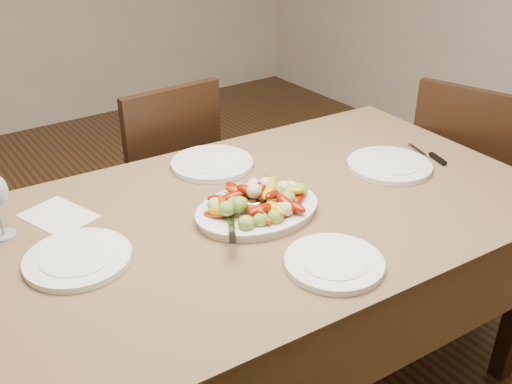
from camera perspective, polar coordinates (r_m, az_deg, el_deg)
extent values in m
cube|color=brown|center=(1.95, 0.00, -11.50)|extent=(1.90, 1.16, 0.76)
ellipsoid|color=white|center=(1.70, 0.14, -1.98)|extent=(0.39, 0.30, 0.02)
cylinder|color=white|center=(1.57, -17.36, -6.40)|extent=(0.28, 0.28, 0.02)
cylinder|color=white|center=(2.04, 13.17, 2.60)|extent=(0.29, 0.29, 0.02)
cylinder|color=white|center=(2.00, -4.40, 2.85)|extent=(0.29, 0.29, 0.02)
cylinder|color=white|center=(1.49, 7.81, -7.06)|extent=(0.26, 0.26, 0.02)
cube|color=silver|center=(1.79, -19.17, -2.28)|extent=(0.21, 0.25, 0.00)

